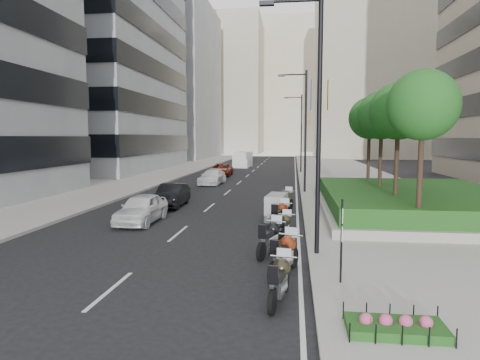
% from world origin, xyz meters
% --- Properties ---
extents(ground, '(160.00, 160.00, 0.00)m').
position_xyz_m(ground, '(0.00, 0.00, 0.00)').
color(ground, black).
rests_on(ground, ground).
extents(sidewalk_right, '(10.00, 100.00, 0.15)m').
position_xyz_m(sidewalk_right, '(9.00, 30.00, 0.07)').
color(sidewalk_right, '#9E9B93').
rests_on(sidewalk_right, ground).
extents(sidewalk_left, '(8.00, 100.00, 0.15)m').
position_xyz_m(sidewalk_left, '(-12.00, 30.00, 0.07)').
color(sidewalk_left, '#9E9B93').
rests_on(sidewalk_left, ground).
extents(lane_edge, '(0.12, 100.00, 0.01)m').
position_xyz_m(lane_edge, '(3.70, 30.00, 0.01)').
color(lane_edge, silver).
rests_on(lane_edge, ground).
extents(lane_centre, '(0.12, 100.00, 0.01)m').
position_xyz_m(lane_centre, '(-1.50, 30.00, 0.01)').
color(lane_centre, silver).
rests_on(lane_centre, ground).
extents(building_grey_mid, '(22.00, 26.00, 40.00)m').
position_xyz_m(building_grey_mid, '(-24.00, 38.00, 20.00)').
color(building_grey_mid, gray).
rests_on(building_grey_mid, ground).
extents(building_grey_far, '(22.00, 26.00, 30.00)m').
position_xyz_m(building_grey_far, '(-24.00, 70.00, 15.00)').
color(building_grey_far, gray).
rests_on(building_grey_far, ground).
extents(building_cream_right, '(28.00, 24.00, 36.00)m').
position_xyz_m(building_cream_right, '(22.00, 80.00, 18.00)').
color(building_cream_right, '#B7AD93').
rests_on(building_cream_right, ground).
extents(building_cream_left, '(26.00, 24.00, 34.00)m').
position_xyz_m(building_cream_left, '(-18.00, 100.00, 17.00)').
color(building_cream_left, '#B7AD93').
rests_on(building_cream_left, ground).
extents(building_cream_centre, '(30.00, 24.00, 38.00)m').
position_xyz_m(building_cream_centre, '(2.00, 120.00, 19.00)').
color(building_cream_centre, '#B7AD93').
rests_on(building_cream_centre, ground).
extents(planter, '(10.00, 14.00, 0.40)m').
position_xyz_m(planter, '(10.00, 10.00, 0.35)').
color(planter, '#9B9A90').
rests_on(planter, sidewalk_right).
extents(hedge, '(9.40, 13.40, 0.80)m').
position_xyz_m(hedge, '(10.00, 10.00, 0.95)').
color(hedge, '#154A1A').
rests_on(hedge, planter).
extents(flower_bed, '(2.00, 1.00, 0.20)m').
position_xyz_m(flower_bed, '(5.60, -5.00, 0.25)').
color(flower_bed, '#154A1A').
rests_on(flower_bed, sidewalk_right).
extents(tree_0, '(2.80, 2.80, 6.30)m').
position_xyz_m(tree_0, '(8.50, 4.00, 5.42)').
color(tree_0, '#332319').
rests_on(tree_0, planter).
extents(tree_1, '(2.80, 2.80, 6.30)m').
position_xyz_m(tree_1, '(8.50, 8.00, 5.42)').
color(tree_1, '#332319').
rests_on(tree_1, planter).
extents(tree_2, '(2.80, 2.80, 6.30)m').
position_xyz_m(tree_2, '(8.50, 12.00, 5.42)').
color(tree_2, '#332319').
rests_on(tree_2, planter).
extents(tree_3, '(2.80, 2.80, 6.30)m').
position_xyz_m(tree_3, '(8.50, 16.00, 5.42)').
color(tree_3, '#332319').
rests_on(tree_3, planter).
extents(lamp_post_0, '(2.34, 0.45, 9.00)m').
position_xyz_m(lamp_post_0, '(4.14, 1.00, 5.07)').
color(lamp_post_0, black).
rests_on(lamp_post_0, ground).
extents(lamp_post_1, '(2.34, 0.45, 9.00)m').
position_xyz_m(lamp_post_1, '(4.14, 18.00, 5.07)').
color(lamp_post_1, black).
rests_on(lamp_post_1, ground).
extents(lamp_post_2, '(2.34, 0.45, 9.00)m').
position_xyz_m(lamp_post_2, '(4.14, 36.00, 5.07)').
color(lamp_post_2, black).
rests_on(lamp_post_2, ground).
extents(parking_sign, '(0.06, 0.32, 2.50)m').
position_xyz_m(parking_sign, '(4.80, -2.00, 1.46)').
color(parking_sign, black).
rests_on(parking_sign, ground).
extents(motorcycle_0, '(0.71, 2.14, 1.07)m').
position_xyz_m(motorcycle_0, '(3.14, -3.25, 0.57)').
color(motorcycle_0, black).
rests_on(motorcycle_0, ground).
extents(motorcycle_1, '(1.02, 2.24, 1.16)m').
position_xyz_m(motorcycle_1, '(3.22, -1.08, 0.62)').
color(motorcycle_1, black).
rests_on(motorcycle_1, ground).
extents(motorcycle_2, '(0.97, 2.20, 1.14)m').
position_xyz_m(motorcycle_2, '(2.68, 1.14, 0.61)').
color(motorcycle_2, black).
rests_on(motorcycle_2, ground).
extents(motorcycle_3, '(0.68, 2.05, 1.02)m').
position_xyz_m(motorcycle_3, '(3.13, 3.25, 0.55)').
color(motorcycle_3, black).
rests_on(motorcycle_3, ground).
extents(motorcycle_4, '(0.96, 2.27, 1.16)m').
position_xyz_m(motorcycle_4, '(2.89, 5.39, 0.62)').
color(motorcycle_4, black).
rests_on(motorcycle_4, ground).
extents(motorcycle_5, '(1.13, 2.28, 1.31)m').
position_xyz_m(motorcycle_5, '(2.63, 7.57, 0.65)').
color(motorcycle_5, black).
rests_on(motorcycle_5, ground).
extents(motorcycle_6, '(1.07, 2.22, 1.16)m').
position_xyz_m(motorcycle_6, '(3.01, 10.00, 0.62)').
color(motorcycle_6, black).
rests_on(motorcycle_6, ground).
extents(car_a, '(1.73, 4.20, 1.42)m').
position_xyz_m(car_a, '(-3.91, 6.07, 0.71)').
color(car_a, white).
rests_on(car_a, ground).
extents(car_b, '(1.57, 4.18, 1.36)m').
position_xyz_m(car_b, '(-3.83, 11.05, 0.68)').
color(car_b, black).
rests_on(car_b, ground).
extents(car_c, '(2.13, 4.60, 1.30)m').
position_xyz_m(car_c, '(-3.70, 23.39, 0.65)').
color(car_c, white).
rests_on(car_c, ground).
extents(car_d, '(2.36, 4.86, 1.33)m').
position_xyz_m(car_d, '(-4.32, 31.57, 0.67)').
color(car_d, maroon).
rests_on(car_d, ground).
extents(delivery_van, '(2.30, 5.17, 2.11)m').
position_xyz_m(delivery_van, '(-3.63, 45.45, 0.99)').
color(delivery_van, white).
rests_on(delivery_van, ground).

